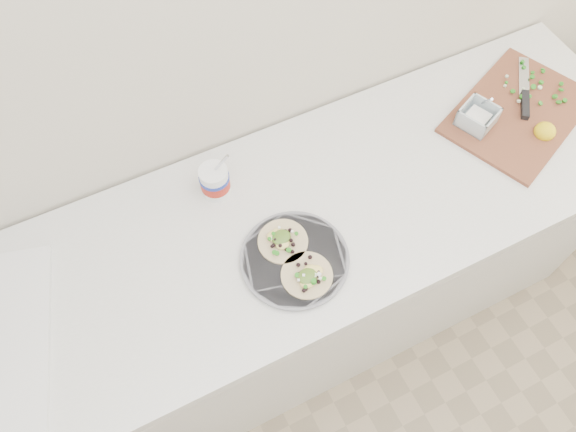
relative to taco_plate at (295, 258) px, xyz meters
name	(u,v)px	position (x,y,z in m)	size (l,w,h in m)	color
counter	(268,290)	(-0.03, 0.13, -0.47)	(2.44, 0.66, 0.90)	silver
taco_plate	(295,258)	(0.00, 0.00, 0.00)	(0.29, 0.29, 0.04)	slate
tub	(216,178)	(-0.10, 0.30, 0.05)	(0.08, 0.08, 0.19)	white
cutboard	(515,110)	(0.84, 0.15, 0.00)	(0.55, 0.47, 0.07)	brown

